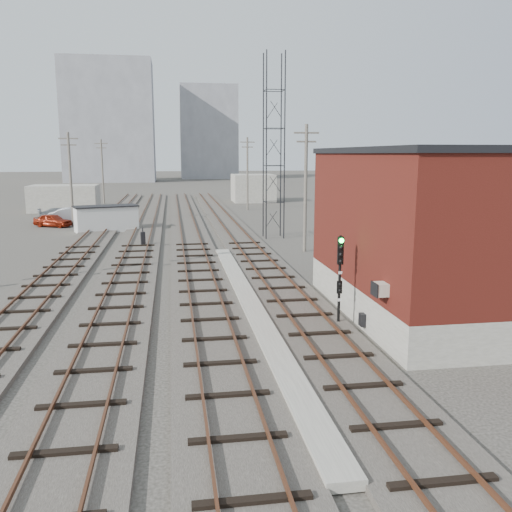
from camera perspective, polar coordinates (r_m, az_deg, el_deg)
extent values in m
plane|color=#282621|center=(70.07, -6.41, 4.92)|extent=(320.00, 320.00, 0.00)
cube|color=#332D28|center=(49.44, -2.45, 2.71)|extent=(3.20, 90.00, 0.20)
cube|color=#4C2816|center=(49.33, -3.28, 2.96)|extent=(0.07, 90.00, 0.12)
cube|color=#4C2816|center=(49.49, -1.63, 3.00)|extent=(0.07, 90.00, 0.12)
cube|color=#332D28|center=(49.16, -7.10, 2.60)|extent=(3.20, 90.00, 0.20)
cube|color=#4C2816|center=(49.12, -7.94, 2.84)|extent=(0.07, 90.00, 0.12)
cube|color=#4C2816|center=(49.16, -6.26, 2.88)|extent=(0.07, 90.00, 0.12)
cube|color=#332D28|center=(49.21, -11.76, 2.46)|extent=(3.20, 90.00, 0.20)
cube|color=#4C2816|center=(49.22, -12.60, 2.70)|extent=(0.07, 90.00, 0.12)
cube|color=#4C2816|center=(49.15, -10.93, 2.75)|extent=(0.07, 90.00, 0.12)
cube|color=#332D28|center=(49.58, -16.38, 2.31)|extent=(3.20, 90.00, 0.20)
cube|color=#4C2816|center=(49.65, -17.22, 2.55)|extent=(0.07, 90.00, 0.12)
cube|color=#4C2816|center=(49.46, -15.57, 2.60)|extent=(0.07, 90.00, 0.12)
cube|color=gray|center=(24.86, -0.60, -5.23)|extent=(0.90, 28.00, 0.26)
cube|color=gray|center=(24.82, 16.34, -4.21)|extent=(6.00, 12.00, 1.50)
cube|color=#5A1915|center=(24.18, 16.77, 3.83)|extent=(6.00, 12.00, 5.50)
cube|color=black|center=(24.03, 17.14, 10.59)|extent=(6.20, 12.20, 0.25)
cube|color=beige|center=(19.64, 12.95, -3.42)|extent=(0.45, 0.62, 0.45)
cube|color=black|center=(21.94, 11.12, -6.60)|extent=(0.20, 0.35, 0.50)
cylinder|color=black|center=(44.58, 1.10, 11.39)|extent=(0.10, 0.10, 15.00)
cylinder|color=black|center=(44.86, 3.02, 11.38)|extent=(0.10, 0.10, 15.00)
cylinder|color=black|center=(46.06, 0.77, 11.37)|extent=(0.10, 0.10, 15.00)
cylinder|color=black|center=(46.33, 2.64, 11.36)|extent=(0.10, 0.10, 15.00)
cylinder|color=#595147|center=(55.55, -18.92, 7.59)|extent=(0.24, 0.24, 9.00)
cube|color=#595147|center=(55.52, -19.17, 11.61)|extent=(1.80, 0.12, 0.12)
cube|color=#595147|center=(55.51, -19.13, 10.99)|extent=(1.40, 0.12, 0.12)
cylinder|color=#595147|center=(80.28, -15.85, 8.53)|extent=(0.24, 0.24, 9.00)
cube|color=#595147|center=(80.25, -15.99, 11.32)|extent=(1.80, 0.12, 0.12)
cube|color=#595147|center=(80.24, -15.97, 10.89)|extent=(1.40, 0.12, 0.12)
cylinder|color=#595147|center=(38.90, 5.24, 7.03)|extent=(0.24, 0.24, 9.00)
cube|color=#595147|center=(38.85, 5.34, 12.78)|extent=(1.80, 0.12, 0.12)
cube|color=#595147|center=(38.83, 5.32, 11.90)|extent=(1.40, 0.12, 0.12)
cylinder|color=#595147|center=(68.36, -0.91, 8.63)|extent=(0.24, 0.24, 9.00)
cube|color=#595147|center=(68.33, -0.92, 11.90)|extent=(1.80, 0.12, 0.12)
cube|color=#595147|center=(68.32, -0.92, 11.40)|extent=(1.40, 0.12, 0.12)
cube|color=gray|center=(145.67, -15.17, 13.49)|extent=(22.00, 14.00, 30.00)
cube|color=gray|center=(160.15, -5.02, 12.80)|extent=(16.00, 12.00, 26.00)
cube|color=gray|center=(71.08, -19.50, 5.76)|extent=(8.00, 5.00, 3.20)
cube|color=gray|center=(80.70, -0.31, 7.17)|extent=(6.00, 6.00, 4.00)
cube|color=gray|center=(22.65, 8.65, -7.16)|extent=(0.40, 0.40, 0.10)
cylinder|color=black|center=(22.17, 8.78, -2.66)|extent=(0.11, 0.11, 3.75)
cube|color=black|center=(21.89, 8.89, 0.56)|extent=(0.24, 0.10, 1.13)
sphere|color=#0CE533|center=(21.74, 8.99, 1.61)|extent=(0.19, 0.19, 0.19)
sphere|color=black|center=(21.78, 8.97, 0.88)|extent=(0.19, 0.19, 0.19)
sphere|color=black|center=(21.83, 8.95, 0.15)|extent=(0.19, 0.19, 0.19)
sphere|color=black|center=(21.88, 8.93, -0.57)|extent=(0.19, 0.19, 0.19)
cube|color=black|center=(22.20, 8.78, -3.26)|extent=(0.21, 0.09, 0.52)
cube|color=white|center=(22.01, 8.87, -1.76)|extent=(0.15, 0.02, 0.11)
cube|color=white|center=(22.28, 8.78, -4.59)|extent=(0.15, 0.02, 0.11)
cube|color=black|center=(41.84, -11.81, 1.78)|extent=(0.39, 0.39, 1.06)
cylinder|color=black|center=(41.74, -11.84, 2.72)|extent=(0.08, 0.08, 0.32)
cube|color=silver|center=(51.27, -15.49, 3.78)|extent=(5.84, 3.81, 2.25)
cube|color=black|center=(51.15, -15.56, 5.08)|extent=(6.07, 4.03, 0.11)
imported|color=maroon|center=(56.03, -20.60, 3.53)|extent=(4.02, 2.96, 1.27)
imported|color=#9EA0A5|center=(58.36, -18.63, 4.07)|extent=(4.94, 2.17, 1.58)
imported|color=slate|center=(59.92, -19.59, 4.11)|extent=(5.32, 3.05, 1.45)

